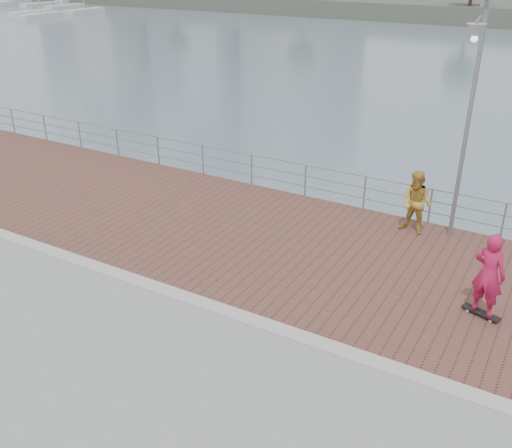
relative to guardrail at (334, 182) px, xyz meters
The scene contains 9 objects.
water 7.50m from the guardrail, 90.00° to the right, with size 400.00×400.00×0.00m, color slate.
brick_lane 3.47m from the guardrail, 90.00° to the right, with size 40.00×6.80×0.02m, color brown.
curb 7.03m from the guardrail, 90.00° to the right, with size 40.00×0.40×0.06m, color #B7B5AD.
guardrail is the anchor object (origin of this frame).
street_lamp 5.43m from the guardrail, 13.95° to the right, with size 0.45×1.32×6.21m.
skateboard 6.90m from the guardrail, 38.29° to the right, with size 0.88×0.47×0.10m.
skateboarder 6.89m from the guardrail, 38.29° to the right, with size 0.72×0.47×1.96m, color #C11949.
bystander 3.01m from the guardrail, 17.11° to the right, with size 0.90×0.70×1.85m, color gold.
marina 98.96m from the guardrail, 145.56° to the left, with size 30.77×30.40×11.22m.
Camera 1 is at (6.37, -8.96, 7.42)m, focal length 40.00 mm.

